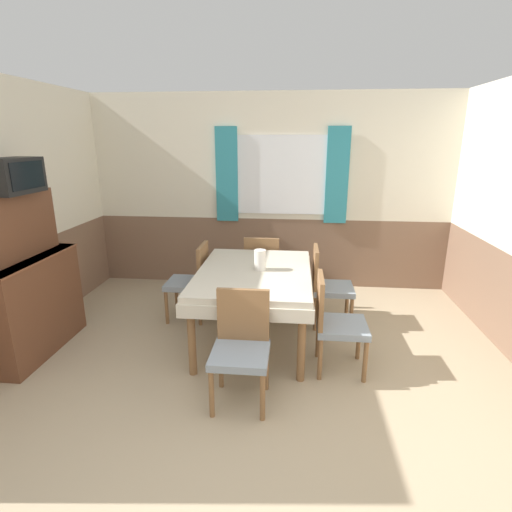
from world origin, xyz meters
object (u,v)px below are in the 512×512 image
chair_left_far (192,279)px  sideboard (25,287)px  chair_right_far (327,283)px  vase (260,260)px  dining_table (254,280)px  chair_right_near (334,320)px  tv (13,176)px  chair_head_window (262,267)px  chair_head_near (241,344)px

chair_left_far → sideboard: bearing=122.9°
chair_right_far → vase: size_ratio=4.32×
dining_table → chair_right_near: chair_right_near is taller
chair_right_far → vase: vase is taller
chair_right_near → tv: size_ratio=1.65×
dining_table → chair_head_window: 0.98m
chair_left_far → tv: (-1.33, -0.86, 1.22)m
chair_head_near → sideboard: 2.22m
chair_left_far → chair_head_near: bearing=-152.1°
chair_right_far → chair_left_far: bearing=-90.0°
dining_table → chair_right_near: (0.76, -0.47, -0.18)m
tv → sideboard: bearing=-148.3°
chair_right_far → chair_right_near: bearing=0.0°
chair_head_near → chair_right_near: 0.91m
chair_left_far → tv: tv is taller
dining_table → tv: (-2.09, -0.40, 1.04)m
chair_head_near → sideboard: (-2.14, 0.54, 0.18)m
chair_right_far → dining_table: bearing=-58.5°
sideboard → chair_right_far: bearing=17.1°
chair_head_window → sideboard: size_ratio=0.57×
chair_right_near → vase: (-0.70, 0.49, 0.38)m
tv → dining_table: bearing=10.8°
chair_left_far → chair_head_window: size_ratio=1.00×
chair_right_far → chair_right_near: 0.93m
chair_head_near → dining_table: bearing=-90.0°
tv → vase: tv is taller
vase → chair_left_far: bearing=151.7°
chair_head_near → tv: tv is taller
chair_right_near → tv: tv is taller
chair_left_far → chair_right_near: size_ratio=1.00×
chair_head_near → sideboard: sideboard is taller
chair_head_window → chair_right_near: bearing=-62.1°
dining_table → chair_left_far: 0.91m
chair_left_far → tv: bearing=123.0°
chair_left_far → vase: bearing=-118.3°
chair_right_near → chair_head_window: size_ratio=1.00×
chair_head_window → dining_table: bearing=-90.0°
chair_head_near → sideboard: bearing=-14.2°
chair_right_far → chair_head_window: size_ratio=1.00×
chair_right_far → sideboard: bearing=-72.9°
vase → sideboard: bearing=-168.3°
tv → chair_left_far: bearing=33.0°
dining_table → chair_head_window: (0.00, 0.97, -0.18)m
chair_left_far → chair_head_window: same height
dining_table → chair_head_near: chair_head_near is taller
vase → chair_head_near: bearing=-93.2°
chair_right_far → chair_head_window: same height
chair_head_near → chair_head_window: bearing=-90.0°
chair_left_far → vase: 1.00m
chair_right_near → chair_head_near: bearing=-56.6°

